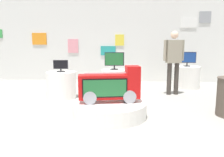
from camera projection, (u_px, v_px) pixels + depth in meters
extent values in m
plane|color=gray|center=(95.00, 121.00, 4.14)|extent=(30.00, 30.00, 0.00)
cube|color=silver|center=(113.00, 35.00, 8.20)|extent=(10.94, 0.10, 3.34)
cube|color=white|center=(189.00, 23.00, 7.87)|extent=(0.54, 0.02, 0.34)
cube|color=pink|center=(73.00, 46.00, 8.32)|extent=(0.38, 0.02, 0.49)
cube|color=orange|center=(39.00, 39.00, 8.37)|extent=(0.54, 0.02, 0.42)
cube|color=gray|center=(205.00, 17.00, 7.80)|extent=(0.39, 0.02, 0.38)
cube|color=yellow|center=(120.00, 40.00, 8.15)|extent=(0.31, 0.02, 0.39)
cube|color=teal|center=(108.00, 51.00, 8.24)|extent=(0.54, 0.02, 0.33)
cylinder|color=white|center=(109.00, 109.00, 4.39)|extent=(1.42, 1.42, 0.28)
cylinder|color=gray|center=(90.00, 96.00, 4.31)|extent=(0.30, 0.39, 0.24)
cylinder|color=gray|center=(128.00, 95.00, 4.39)|extent=(0.30, 0.39, 0.24)
cube|color=#B70F0F|center=(109.00, 86.00, 4.32)|extent=(1.18, 0.51, 0.45)
cube|color=#B70F0F|center=(133.00, 70.00, 4.32)|extent=(0.30, 0.34, 0.16)
cube|color=black|center=(105.00, 88.00, 4.15)|extent=(0.81, 0.17, 0.35)
cube|color=#1E5B2D|center=(105.00, 88.00, 4.15)|extent=(0.77, 0.16, 0.31)
cube|color=#B2B2B7|center=(109.00, 73.00, 4.28)|extent=(0.90, 0.20, 0.02)
cylinder|color=white|center=(114.00, 82.00, 6.29)|extent=(0.69, 0.69, 0.67)
cylinder|color=black|center=(114.00, 69.00, 6.24)|extent=(0.22, 0.22, 0.02)
cylinder|color=black|center=(114.00, 67.00, 6.23)|extent=(0.04, 0.04, 0.09)
cube|color=black|center=(114.00, 59.00, 6.20)|extent=(0.52, 0.08, 0.36)
cube|color=#1E5B2D|center=(114.00, 59.00, 6.17)|extent=(0.48, 0.05, 0.32)
cylinder|color=white|center=(61.00, 85.00, 5.82)|extent=(0.74, 0.74, 0.67)
cylinder|color=black|center=(61.00, 71.00, 5.77)|extent=(0.21, 0.21, 0.02)
cylinder|color=black|center=(61.00, 70.00, 5.76)|extent=(0.04, 0.04, 0.06)
cube|color=black|center=(61.00, 64.00, 5.74)|extent=(0.37, 0.06, 0.22)
cube|color=black|center=(60.00, 65.00, 5.72)|extent=(0.34, 0.03, 0.20)
cylinder|color=white|center=(186.00, 77.00, 7.15)|extent=(0.82, 0.82, 0.67)
cylinder|color=black|center=(187.00, 66.00, 7.10)|extent=(0.22, 0.22, 0.02)
cylinder|color=black|center=(187.00, 64.00, 7.09)|extent=(0.04, 0.04, 0.09)
cube|color=black|center=(187.00, 57.00, 7.06)|extent=(0.52, 0.10, 0.33)
cube|color=navy|center=(188.00, 57.00, 7.03)|extent=(0.47, 0.07, 0.30)
cylinder|color=#38332D|center=(176.00, 79.00, 6.21)|extent=(0.12, 0.12, 0.86)
cylinder|color=#38332D|center=(169.00, 79.00, 6.19)|extent=(0.12, 0.12, 0.86)
cube|color=gray|center=(174.00, 51.00, 6.08)|extent=(0.41, 0.26, 0.61)
sphere|color=beige|center=(175.00, 35.00, 6.02)|extent=(0.20, 0.20, 0.20)
cylinder|color=gray|center=(183.00, 50.00, 6.10)|extent=(0.08, 0.08, 0.55)
cylinder|color=gray|center=(165.00, 50.00, 6.06)|extent=(0.08, 0.08, 0.55)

